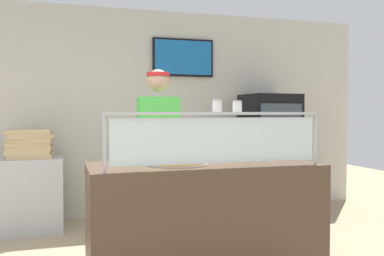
{
  "coord_description": "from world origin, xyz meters",
  "views": [
    {
      "loc": [
        -0.15,
        -2.81,
        1.36
      ],
      "look_at": [
        0.82,
        0.43,
        1.23
      ],
      "focal_mm": 39.8,
      "sensor_mm": 36.0,
      "label": 1
    }
  ],
  "objects_px": {
    "pizza_tray": "(177,163)",
    "pizza_server": "(178,160)",
    "pizza_box_stack": "(30,144)",
    "parmesan_shaker": "(217,107)",
    "pepper_flake_shaker": "(237,107)",
    "worker_figure": "(159,149)",
    "drink_fridge": "(270,154)"
  },
  "relations": [
    {
      "from": "pizza_tray",
      "to": "pizza_server",
      "type": "height_order",
      "value": "pizza_server"
    },
    {
      "from": "pizza_box_stack",
      "to": "parmesan_shaker",
      "type": "bearing_deg",
      "value": -57.6
    },
    {
      "from": "pepper_flake_shaker",
      "to": "pizza_box_stack",
      "type": "height_order",
      "value": "pepper_flake_shaker"
    },
    {
      "from": "pizza_server",
      "to": "worker_figure",
      "type": "height_order",
      "value": "worker_figure"
    },
    {
      "from": "pizza_server",
      "to": "pepper_flake_shaker",
      "type": "bearing_deg",
      "value": -36.62
    },
    {
      "from": "pizza_tray",
      "to": "pizza_server",
      "type": "bearing_deg",
      "value": -74.34
    },
    {
      "from": "worker_figure",
      "to": "drink_fridge",
      "type": "bearing_deg",
      "value": 34.26
    },
    {
      "from": "worker_figure",
      "to": "drink_fridge",
      "type": "xyz_separation_m",
      "value": [
        1.78,
        1.21,
        -0.21
      ]
    },
    {
      "from": "pizza_tray",
      "to": "pizza_box_stack",
      "type": "height_order",
      "value": "pizza_box_stack"
    },
    {
      "from": "pepper_flake_shaker",
      "to": "drink_fridge",
      "type": "xyz_separation_m",
      "value": [
        1.43,
        2.29,
        -0.59
      ]
    },
    {
      "from": "parmesan_shaker",
      "to": "pepper_flake_shaker",
      "type": "relative_size",
      "value": 1.07
    },
    {
      "from": "parmesan_shaker",
      "to": "pizza_box_stack",
      "type": "relative_size",
      "value": 0.17
    },
    {
      "from": "parmesan_shaker",
      "to": "pepper_flake_shaker",
      "type": "distance_m",
      "value": 0.16
    },
    {
      "from": "pizza_server",
      "to": "pepper_flake_shaker",
      "type": "relative_size",
      "value": 3.37
    },
    {
      "from": "pizza_server",
      "to": "pepper_flake_shaker",
      "type": "height_order",
      "value": "pepper_flake_shaker"
    },
    {
      "from": "pepper_flake_shaker",
      "to": "drink_fridge",
      "type": "distance_m",
      "value": 2.76
    },
    {
      "from": "worker_figure",
      "to": "pizza_box_stack",
      "type": "distance_m",
      "value": 1.7
    },
    {
      "from": "worker_figure",
      "to": "drink_fridge",
      "type": "height_order",
      "value": "worker_figure"
    },
    {
      "from": "parmesan_shaker",
      "to": "pizza_box_stack",
      "type": "height_order",
      "value": "parmesan_shaker"
    },
    {
      "from": "pepper_flake_shaker",
      "to": "worker_figure",
      "type": "xyz_separation_m",
      "value": [
        -0.35,
        1.07,
        -0.39
      ]
    },
    {
      "from": "drink_fridge",
      "to": "pizza_box_stack",
      "type": "relative_size",
      "value": 3.13
    },
    {
      "from": "pizza_tray",
      "to": "worker_figure",
      "type": "distance_m",
      "value": 0.77
    },
    {
      "from": "parmesan_shaker",
      "to": "pepper_flake_shaker",
      "type": "height_order",
      "value": "parmesan_shaker"
    },
    {
      "from": "pizza_tray",
      "to": "parmesan_shaker",
      "type": "distance_m",
      "value": 0.57
    },
    {
      "from": "pepper_flake_shaker",
      "to": "pizza_tray",
      "type": "bearing_deg",
      "value": 141.05
    },
    {
      "from": "parmesan_shaker",
      "to": "pizza_server",
      "type": "bearing_deg",
      "value": 127.09
    },
    {
      "from": "pizza_tray",
      "to": "pizza_box_stack",
      "type": "relative_size",
      "value": 0.95
    },
    {
      "from": "pizza_server",
      "to": "parmesan_shaker",
      "type": "relative_size",
      "value": 3.15
    },
    {
      "from": "pepper_flake_shaker",
      "to": "pizza_server",
      "type": "bearing_deg",
      "value": 142.53
    },
    {
      "from": "pizza_box_stack",
      "to": "pepper_flake_shaker",
      "type": "bearing_deg",
      "value": -54.86
    },
    {
      "from": "parmesan_shaker",
      "to": "drink_fridge",
      "type": "bearing_deg",
      "value": 55.24
    },
    {
      "from": "pizza_tray",
      "to": "pepper_flake_shaker",
      "type": "bearing_deg",
      "value": -38.95
    }
  ]
}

